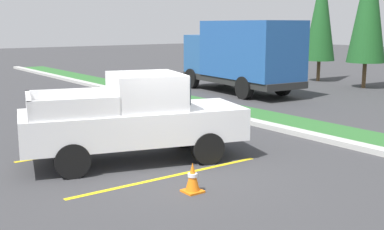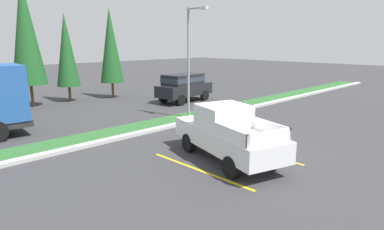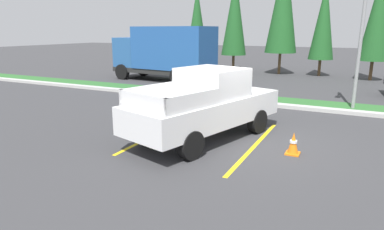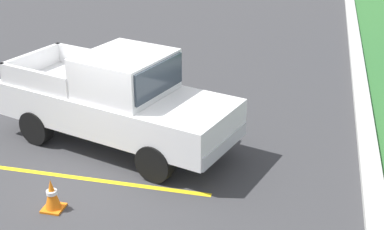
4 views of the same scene
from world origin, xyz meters
name	(u,v)px [view 1 (image 1 of 4)]	position (x,y,z in m)	size (l,w,h in m)	color
ground_plane	(167,168)	(0.00, 0.00, 0.00)	(120.00, 120.00, 0.00)	#38383A
parking_line_near	(106,147)	(-2.53, -0.29, 0.00)	(0.12, 4.80, 0.01)	yellow
parking_line_far	(171,176)	(0.57, -0.29, 0.00)	(0.12, 4.80, 0.01)	yellow
curb_strip	(312,135)	(0.00, 5.00, 0.07)	(56.00, 0.40, 0.15)	#B2B2AD
grass_median	(336,132)	(0.00, 6.10, 0.03)	(56.00, 1.80, 0.06)	#2D662D
pickup_truck_main	(136,118)	(-0.96, -0.24, 1.04)	(3.31, 5.54, 2.10)	black
cargo_truck_distant	(242,54)	(-8.22, 9.68, 1.85)	(6.98, 3.00, 3.40)	black
cypress_tree_leftmost	(321,12)	(-9.25, 16.58, 3.90)	(1.72, 1.72, 6.63)	brown
cypress_tree_left_inner	(369,3)	(-5.84, 16.01, 4.31)	(1.90, 1.90, 7.31)	brown
traffic_cone	(193,178)	(1.66, -0.50, 0.29)	(0.36, 0.36, 0.60)	orange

